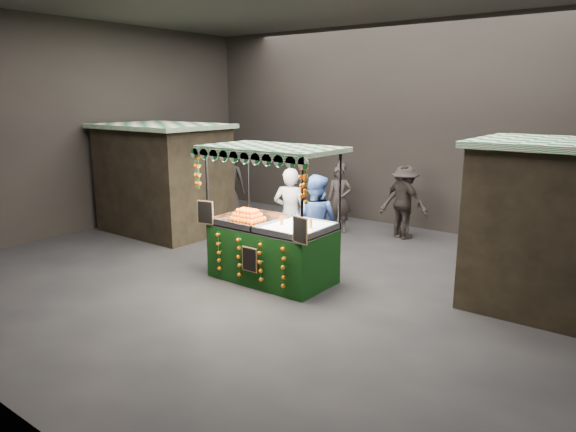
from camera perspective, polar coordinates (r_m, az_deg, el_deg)
The scene contains 13 objects.
ground at distance 9.62m, azimuth -0.68°, elevation -6.73°, with size 12.00×12.00×0.00m, color black.
market_hall at distance 9.06m, azimuth -0.74°, elevation 13.86°, with size 12.10×10.10×5.05m.
neighbour_stall_left at distance 13.01m, azimuth -13.43°, elevation 4.06°, with size 3.00×2.20×2.60m.
neighbour_stall_right at distance 8.93m, azimuth 28.77°, elevation -1.14°, with size 3.00×2.20×2.60m.
juice_stall at distance 9.27m, azimuth -1.81°, elevation -2.65°, with size 2.48×1.46×2.40m.
vendor_grey at distance 10.41m, azimuth 0.26°, elevation 0.18°, with size 0.81×0.68×1.88m.
vendor_blue at distance 9.83m, azimuth 3.00°, elevation -0.74°, with size 0.97×0.80×1.83m.
shopper_0 at distance 12.68m, azimuth 5.62°, elevation 1.80°, with size 0.70×0.63×1.60m.
shopper_1 at distance 10.69m, azimuth 25.28°, elevation -1.59°, with size 0.96×0.96×1.57m.
shopper_2 at distance 12.32m, azimuth 12.47°, elevation 1.47°, with size 1.08×0.73×1.71m.
shopper_3 at distance 12.40m, azimuth 12.54°, elevation 1.50°, with size 1.24×0.97×1.69m.
shopper_4 at distance 14.19m, azimuth -6.66°, elevation 3.67°, with size 1.11×1.11×1.94m.
shopper_6 at distance 13.88m, azimuth 5.57°, elevation 2.64°, with size 0.46×0.62×1.54m.
Camera 1 is at (5.56, -7.15, 3.23)m, focal length 32.58 mm.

